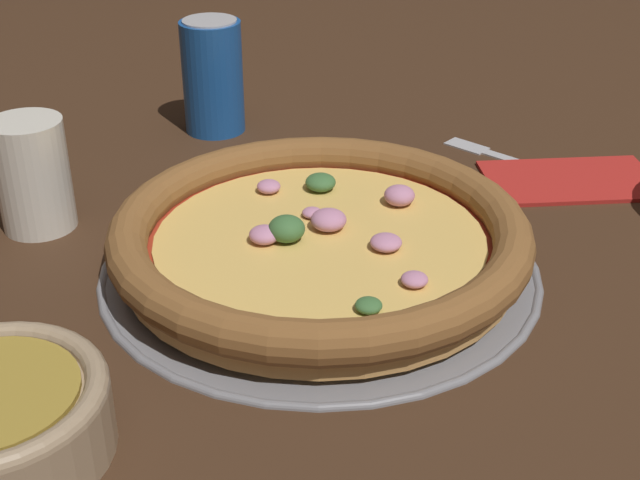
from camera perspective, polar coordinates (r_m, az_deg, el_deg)
The scene contains 7 objects.
ground_plane at distance 0.73m, azimuth 0.00°, elevation -1.87°, with size 3.00×3.00×0.00m, color #3D2616.
pizza_tray at distance 0.73m, azimuth 0.00°, elevation -1.62°, with size 0.36×0.36×0.01m.
pizza at distance 0.72m, azimuth 0.01°, elevation 0.17°, with size 0.34×0.34×0.04m.
drinking_cup at distance 0.82m, azimuth -17.91°, elevation 3.99°, with size 0.06×0.06×0.10m.
napkin at distance 0.91m, azimuth 15.77°, elevation 3.82°, with size 0.18×0.12×0.01m.
fork at distance 0.95m, azimuth 11.95°, elevation 5.14°, with size 0.12×0.15×0.00m.
beverage_can at distance 0.99m, azimuth -6.88°, elevation 10.35°, with size 0.07×0.07×0.12m.
Camera 1 is at (-0.12, -0.62, 0.38)m, focal length 50.00 mm.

